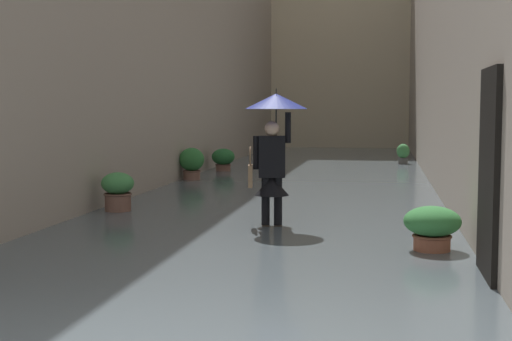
# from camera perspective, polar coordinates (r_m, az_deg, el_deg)

# --- Properties ---
(ground_plane) EXTENTS (67.47, 67.47, 0.00)m
(ground_plane) POSITION_cam_1_polar(r_m,az_deg,el_deg) (17.53, 3.89, -0.94)
(ground_plane) COLOR slate
(flood_water) EXTENTS (6.57, 32.99, 0.09)m
(flood_water) POSITION_cam_1_polar(r_m,az_deg,el_deg) (17.52, 3.89, -0.79)
(flood_water) COLOR #515B60
(flood_water) RESTS_ON ground_plane
(building_facade_far) EXTENTS (9.37, 1.80, 11.13)m
(building_facade_far) POSITION_cam_1_polar(r_m,az_deg,el_deg) (32.01, 6.67, 11.69)
(building_facade_far) COLOR beige
(building_facade_far) RESTS_ON ground_plane
(person_wading) EXTENTS (0.90, 0.90, 2.07)m
(person_wading) POSITION_cam_1_polar(r_m,az_deg,el_deg) (10.47, 1.39, 2.63)
(person_wading) COLOR #2D2319
(person_wading) RESTS_ON ground_plane
(potted_plant_mid_left) EXTENTS (0.39, 0.39, 0.70)m
(potted_plant_mid_left) POSITION_cam_1_polar(r_m,az_deg,el_deg) (22.53, 11.42, 1.27)
(potted_plant_mid_left) COLOR #66605B
(potted_plant_mid_left) RESTS_ON ground_plane
(potted_plant_far_left) EXTENTS (0.68, 0.68, 0.63)m
(potted_plant_far_left) POSITION_cam_1_polar(r_m,az_deg,el_deg) (8.98, 13.61, -4.36)
(potted_plant_far_left) COLOR #9E563D
(potted_plant_far_left) RESTS_ON ground_plane
(potted_plant_near_right) EXTENTS (0.54, 0.54, 0.73)m
(potted_plant_near_right) POSITION_cam_1_polar(r_m,az_deg,el_deg) (12.24, -10.76, -1.67)
(potted_plant_near_right) COLOR brown
(potted_plant_near_right) RESTS_ON ground_plane
(potted_plant_far_right) EXTENTS (0.59, 0.59, 0.85)m
(potted_plant_far_right) POSITION_cam_1_polar(r_m,az_deg,el_deg) (17.27, -5.05, 0.57)
(potted_plant_far_right) COLOR brown
(potted_plant_far_right) RESTS_ON ground_plane
(potted_plant_mid_right) EXTENTS (0.62, 0.62, 0.69)m
(potted_plant_mid_right) POSITION_cam_1_polar(r_m,az_deg,el_deg) (19.65, -2.58, 0.88)
(potted_plant_mid_right) COLOR brown
(potted_plant_mid_right) RESTS_ON ground_plane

